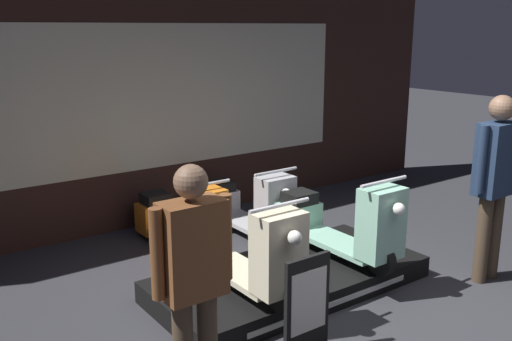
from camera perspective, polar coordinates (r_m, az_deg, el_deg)
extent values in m
plane|color=#2D2D33|center=(4.88, 13.86, -15.12)|extent=(30.00, 30.00, 0.00)
cube|color=#331E19|center=(7.08, -7.70, 7.91)|extent=(8.53, 0.08, 3.20)
cube|color=beige|center=(7.04, -7.51, 7.48)|extent=(4.69, 0.01, 1.70)
cube|color=black|center=(5.36, 3.36, -10.75)|extent=(2.54, 1.17, 0.20)
cube|color=silver|center=(4.98, 7.75, -13.08)|extent=(1.78, 0.01, 0.05)
cylinder|color=black|center=(4.53, 2.41, -12.26)|extent=(0.09, 0.29, 0.29)
cylinder|color=black|center=(5.40, -5.30, -7.79)|extent=(0.09, 0.29, 0.29)
cube|color=beige|center=(4.95, -1.81, -9.96)|extent=(0.37, 1.07, 0.05)
cube|color=beige|center=(4.40, 2.28, -8.23)|extent=(0.39, 0.26, 0.64)
cube|color=beige|center=(5.36, -5.20, -7.11)|extent=(0.41, 0.30, 0.33)
cube|color=black|center=(5.27, -5.22, -4.83)|extent=(0.30, 0.27, 0.12)
cylinder|color=silver|center=(4.27, 2.39, -3.51)|extent=(0.55, 0.03, 0.03)
sphere|color=white|center=(4.20, 3.87, -6.72)|extent=(0.11, 0.11, 0.11)
cylinder|color=black|center=(5.25, 12.37, -8.72)|extent=(0.09, 0.29, 0.29)
cylinder|color=black|center=(6.02, 4.13, -5.40)|extent=(0.09, 0.29, 0.29)
cube|color=#8EC6AD|center=(5.63, 7.95, -7.06)|extent=(0.37, 1.07, 0.05)
cube|color=#8EC6AD|center=(5.15, 12.39, -5.19)|extent=(0.39, 0.26, 0.64)
cube|color=#8EC6AD|center=(5.98, 4.28, -4.78)|extent=(0.41, 0.30, 0.33)
cube|color=black|center=(5.91, 4.36, -2.71)|extent=(0.30, 0.27, 0.12)
cylinder|color=silver|center=(5.03, 12.68, -1.10)|extent=(0.55, 0.03, 0.03)
sphere|color=white|center=(4.98, 14.08, -3.77)|extent=(0.11, 0.11, 0.11)
cylinder|color=black|center=(5.80, -4.87, -8.29)|extent=(0.09, 0.29, 0.29)
cylinder|color=black|center=(6.76, -10.00, -5.15)|extent=(0.09, 0.29, 0.29)
cube|color=orange|center=(6.27, -7.63, -6.70)|extent=(0.37, 1.07, 0.05)
cube|color=orange|center=(5.70, -5.06, -5.09)|extent=(0.39, 0.26, 0.64)
cube|color=orange|center=(6.71, -9.94, -4.60)|extent=(0.41, 0.30, 0.33)
cube|color=black|center=(6.64, -10.00, -2.76)|extent=(0.30, 0.27, 0.12)
cylinder|color=silver|center=(5.58, -5.10, -1.40)|extent=(0.55, 0.03, 0.03)
sphere|color=white|center=(5.49, -4.10, -3.84)|extent=(0.11, 0.11, 0.11)
cylinder|color=black|center=(6.26, 2.03, -6.51)|extent=(0.09, 0.29, 0.29)
cylinder|color=black|center=(7.16, -3.70, -3.85)|extent=(0.09, 0.29, 0.29)
cube|color=#BCBCC1|center=(6.70, -1.03, -5.19)|extent=(0.37, 1.07, 0.05)
cube|color=#BCBCC1|center=(6.17, 1.93, -3.53)|extent=(0.39, 0.26, 0.64)
cube|color=#BCBCC1|center=(7.12, -3.61, -3.32)|extent=(0.41, 0.30, 0.33)
cube|color=black|center=(7.05, -3.61, -1.57)|extent=(0.30, 0.27, 0.12)
cylinder|color=silver|center=(6.06, 2.01, -0.10)|extent=(0.55, 0.03, 0.03)
sphere|color=white|center=(5.98, 3.04, -2.32)|extent=(0.11, 0.11, 0.11)
cube|color=brown|center=(3.47, -6.34, -7.83)|extent=(0.39, 0.22, 0.60)
cylinder|color=brown|center=(3.36, -9.88, -8.27)|extent=(0.08, 0.08, 0.55)
cylinder|color=brown|center=(3.57, -3.05, -6.67)|extent=(0.08, 0.08, 0.55)
sphere|color=brown|center=(3.33, -6.54, -1.11)|extent=(0.21, 0.21, 0.21)
cylinder|color=#473828|center=(5.78, 21.73, -6.41)|extent=(0.13, 0.13, 0.85)
cylinder|color=#473828|center=(5.93, 22.69, -5.99)|extent=(0.13, 0.13, 0.85)
cube|color=#1E2D47|center=(5.65, 22.93, 1.07)|extent=(0.41, 0.23, 0.67)
cylinder|color=#1E2D47|center=(5.44, 21.62, 1.02)|extent=(0.08, 0.08, 0.62)
cylinder|color=#1E2D47|center=(5.85, 24.20, 1.64)|extent=(0.08, 0.08, 0.62)
sphere|color=brown|center=(5.57, 23.40, 5.77)|extent=(0.23, 0.23, 0.23)
cube|color=black|center=(4.23, 5.10, -13.51)|extent=(0.40, 0.04, 0.79)
cube|color=white|center=(4.19, 5.32, -12.90)|extent=(0.32, 0.01, 0.47)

